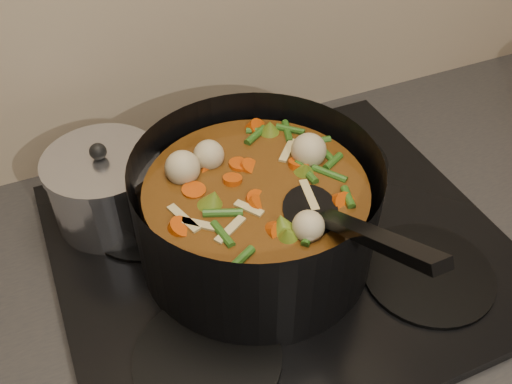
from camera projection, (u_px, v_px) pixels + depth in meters
name	position (u px, v px, depth m)	size (l,w,h in m)	color
stovetop	(281.00, 249.00, 0.83)	(0.62, 0.54, 0.03)	black
stockpot	(256.00, 213.00, 0.76)	(0.37, 0.46, 0.24)	black
saucepan	(107.00, 188.00, 0.83)	(0.17, 0.17, 0.14)	silver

